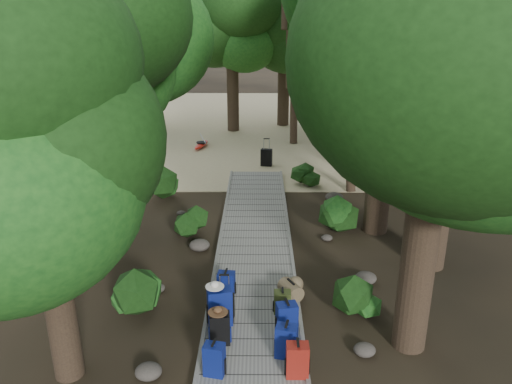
# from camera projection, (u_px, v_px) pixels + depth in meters

# --- Properties ---
(ground) EXTENTS (120.00, 120.00, 0.00)m
(ground) POSITION_uv_depth(u_px,v_px,m) (255.00, 259.00, 12.90)
(ground) COLOR #2D2316
(ground) RESTS_ON ground
(sand_beach) EXTENTS (40.00, 22.00, 0.02)m
(sand_beach) POSITION_uv_depth(u_px,v_px,m) (257.00, 124.00, 27.91)
(sand_beach) COLOR tan
(sand_beach) RESTS_ON ground
(boardwalk) EXTENTS (2.00, 12.00, 0.12)m
(boardwalk) POSITION_uv_depth(u_px,v_px,m) (255.00, 240.00, 13.82)
(boardwalk) COLOR gray
(boardwalk) RESTS_ON ground
(backpack_left_a) EXTENTS (0.40, 0.32, 0.66)m
(backpack_left_a) POSITION_uv_depth(u_px,v_px,m) (214.00, 358.00, 8.54)
(backpack_left_a) COLOR navy
(backpack_left_a) RESTS_ON boardwalk
(backpack_left_b) EXTENTS (0.40, 0.30, 0.69)m
(backpack_left_b) POSITION_uv_depth(u_px,v_px,m) (220.00, 327.00, 9.36)
(backpack_left_b) COLOR black
(backpack_left_b) RESTS_ON boardwalk
(backpack_left_c) EXTENTS (0.53, 0.43, 0.88)m
(backpack_left_c) POSITION_uv_depth(u_px,v_px,m) (220.00, 304.00, 9.90)
(backpack_left_c) COLOR navy
(backpack_left_c) RESTS_ON boardwalk
(backpack_left_d) EXTENTS (0.40, 0.31, 0.57)m
(backpack_left_d) POSITION_uv_depth(u_px,v_px,m) (226.00, 282.00, 11.01)
(backpack_left_d) COLOR navy
(backpack_left_d) RESTS_ON boardwalk
(backpack_right_a) EXTENTS (0.38, 0.27, 0.68)m
(backpack_right_a) POSITION_uv_depth(u_px,v_px,m) (297.00, 358.00, 8.51)
(backpack_right_a) COLOR maroon
(backpack_right_a) RESTS_ON boardwalk
(backpack_right_b) EXTENTS (0.44, 0.35, 0.70)m
(backpack_right_b) POSITION_uv_depth(u_px,v_px,m) (286.00, 340.00, 8.99)
(backpack_right_b) COLOR navy
(backpack_right_b) RESTS_ON boardwalk
(backpack_right_c) EXTENTS (0.44, 0.35, 0.68)m
(backpack_right_c) POSITION_uv_depth(u_px,v_px,m) (287.00, 316.00, 9.68)
(backpack_right_c) COLOR navy
(backpack_right_c) RESTS_ON boardwalk
(backpack_right_d) EXTENTS (0.35, 0.25, 0.53)m
(backpack_right_d) POSITION_uv_depth(u_px,v_px,m) (282.00, 301.00, 10.34)
(backpack_right_d) COLOR #2F3A15
(backpack_right_d) RESTS_ON boardwalk
(duffel_right_khaki) EXTENTS (0.58, 0.66, 0.37)m
(duffel_right_khaki) POSITION_uv_depth(u_px,v_px,m) (291.00, 290.00, 10.90)
(duffel_right_khaki) COLOR brown
(duffel_right_khaki) RESTS_ON boardwalk
(suitcase_on_boardwalk) EXTENTS (0.39, 0.27, 0.55)m
(suitcase_on_boardwalk) POSITION_uv_depth(u_px,v_px,m) (225.00, 306.00, 10.14)
(suitcase_on_boardwalk) COLOR black
(suitcase_on_boardwalk) RESTS_ON boardwalk
(lone_suitcase_on_sand) EXTENTS (0.49, 0.34, 0.70)m
(lone_suitcase_on_sand) POSITION_uv_depth(u_px,v_px,m) (266.00, 157.00, 20.40)
(lone_suitcase_on_sand) COLOR black
(lone_suitcase_on_sand) RESTS_ON sand_beach
(hat_brown) EXTENTS (0.37, 0.37, 0.11)m
(hat_brown) POSITION_uv_depth(u_px,v_px,m) (218.00, 310.00, 9.18)
(hat_brown) COLOR #51351E
(hat_brown) RESTS_ON backpack_left_b
(hat_white) EXTENTS (0.37, 0.37, 0.12)m
(hat_white) POSITION_uv_depth(u_px,v_px,m) (215.00, 284.00, 9.67)
(hat_white) COLOR silver
(hat_white) RESTS_ON backpack_left_c
(kayak) EXTENTS (1.39, 3.44, 0.34)m
(kayak) POSITION_uv_depth(u_px,v_px,m) (201.00, 144.00, 23.19)
(kayak) COLOR red
(kayak) RESTS_ON sand_beach
(sun_lounger) EXTENTS (1.13, 1.88, 0.58)m
(sun_lounger) POSITION_uv_depth(u_px,v_px,m) (342.00, 148.00, 22.08)
(sun_lounger) COLOR silver
(sun_lounger) RESTS_ON sand_beach
(tree_right_a) EXTENTS (5.38, 5.38, 8.96)m
(tree_right_a) POSITION_uv_depth(u_px,v_px,m) (437.00, 114.00, 8.05)
(tree_right_a) COLOR black
(tree_right_a) RESTS_ON ground
(tree_right_b) EXTENTS (5.86, 5.86, 10.47)m
(tree_right_b) POSITION_uv_depth(u_px,v_px,m) (457.00, 50.00, 10.78)
(tree_right_b) COLOR black
(tree_right_b) RESTS_ON ground
(tree_right_c) EXTENTS (5.79, 5.79, 10.02)m
(tree_right_c) POSITION_uv_depth(u_px,v_px,m) (390.00, 53.00, 12.82)
(tree_right_c) COLOR black
(tree_right_c) RESTS_ON ground
(tree_right_d) EXTENTS (5.26, 5.26, 9.64)m
(tree_right_d) POSITION_uv_depth(u_px,v_px,m) (449.00, 55.00, 14.64)
(tree_right_d) COLOR black
(tree_right_d) RESTS_ON ground
(tree_right_e) EXTENTS (5.30, 5.30, 9.54)m
(tree_right_e) POSITION_uv_depth(u_px,v_px,m) (373.00, 49.00, 17.48)
(tree_right_e) COLOR black
(tree_right_e) RESTS_ON ground
(tree_right_f) EXTENTS (5.09, 5.09, 9.09)m
(tree_right_f) POSITION_uv_depth(u_px,v_px,m) (414.00, 48.00, 20.73)
(tree_right_f) COLOR black
(tree_right_f) RESTS_ON ground
(tree_left_a) EXTENTS (4.31, 4.31, 7.18)m
(tree_left_a) POSITION_uv_depth(u_px,v_px,m) (40.00, 182.00, 7.59)
(tree_left_a) COLOR black
(tree_left_a) RESTS_ON ground
(tree_left_b) EXTENTS (5.59, 5.59, 10.06)m
(tree_left_b) POSITION_uv_depth(u_px,v_px,m) (61.00, 58.00, 11.29)
(tree_left_b) COLOR black
(tree_left_b) RESTS_ON ground
(tree_left_c) EXTENTS (5.12, 5.12, 8.91)m
(tree_left_c) POSITION_uv_depth(u_px,v_px,m) (107.00, 72.00, 13.74)
(tree_left_c) COLOR black
(tree_left_c) RESTS_ON ground
(tree_back_a) EXTENTS (5.05, 5.05, 8.74)m
(tree_back_a) POSITION_uv_depth(u_px,v_px,m) (232.00, 45.00, 25.04)
(tree_back_a) COLOR black
(tree_back_a) RESTS_ON ground
(tree_back_b) EXTENTS (5.08, 5.08, 9.08)m
(tree_back_b) POSITION_uv_depth(u_px,v_px,m) (284.00, 40.00, 26.24)
(tree_back_b) COLOR black
(tree_back_b) RESTS_ON ground
(tree_back_c) EXTENTS (4.55, 4.55, 8.19)m
(tree_back_c) POSITION_uv_depth(u_px,v_px,m) (353.00, 50.00, 25.74)
(tree_back_c) COLOR black
(tree_back_c) RESTS_ON ground
(tree_back_d) EXTENTS (4.75, 4.75, 7.92)m
(tree_back_d) POSITION_uv_depth(u_px,v_px,m) (149.00, 53.00, 25.58)
(tree_back_d) COLOR black
(tree_back_d) RESTS_ON ground
(palm_right_a) EXTENTS (4.48, 4.48, 7.63)m
(palm_right_a) POSITION_uv_depth(u_px,v_px,m) (361.00, 81.00, 16.59)
(palm_right_a) COLOR #124214
(palm_right_a) RESTS_ON ground
(palm_right_b) EXTENTS (4.46, 4.46, 8.62)m
(palm_right_b) POSITION_uv_depth(u_px,v_px,m) (372.00, 53.00, 21.18)
(palm_right_b) COLOR #124214
(palm_right_b) RESTS_ON ground
(palm_right_c) EXTENTS (4.89, 4.89, 7.79)m
(palm_right_c) POSITION_uv_depth(u_px,v_px,m) (301.00, 60.00, 22.85)
(palm_right_c) COLOR #124214
(palm_right_c) RESTS_ON ground
(palm_left_a) EXTENTS (4.85, 4.85, 7.71)m
(palm_left_a) POSITION_uv_depth(u_px,v_px,m) (117.00, 77.00, 17.27)
(palm_left_a) COLOR #124214
(palm_left_a) RESTS_ON ground
(rock_left_a) EXTENTS (0.48, 0.43, 0.26)m
(rock_left_a) POSITION_uv_depth(u_px,v_px,m) (148.00, 371.00, 8.69)
(rock_left_a) COLOR #4C473F
(rock_left_a) RESTS_ON ground
(rock_left_b) EXTENTS (0.36, 0.32, 0.20)m
(rock_left_b) POSITION_uv_depth(u_px,v_px,m) (157.00, 288.00, 11.35)
(rock_left_b) COLOR #4C473F
(rock_left_b) RESTS_ON ground
(rock_left_c) EXTENTS (0.55, 0.49, 0.30)m
(rock_left_c) POSITION_uv_depth(u_px,v_px,m) (200.00, 245.00, 13.31)
(rock_left_c) COLOR #4C473F
(rock_left_c) RESTS_ON ground
(rock_left_d) EXTENTS (0.28, 0.25, 0.15)m
(rock_left_d) POSITION_uv_depth(u_px,v_px,m) (181.00, 213.00, 15.59)
(rock_left_d) COLOR #4C473F
(rock_left_d) RESTS_ON ground
(rock_right_a) EXTENTS (0.41, 0.37, 0.23)m
(rock_right_a) POSITION_uv_depth(u_px,v_px,m) (365.00, 350.00, 9.27)
(rock_right_a) COLOR #4C473F
(rock_right_a) RESTS_ON ground
(rock_right_b) EXTENTS (0.51, 0.46, 0.28)m
(rock_right_b) POSITION_uv_depth(u_px,v_px,m) (366.00, 278.00, 11.70)
(rock_right_b) COLOR #4C473F
(rock_right_b) RESTS_ON ground
(rock_right_c) EXTENTS (0.31, 0.28, 0.17)m
(rock_right_c) POSITION_uv_depth(u_px,v_px,m) (327.00, 238.00, 13.89)
(rock_right_c) COLOR #4C473F
(rock_right_c) RESTS_ON ground
(rock_right_d) EXTENTS (0.59, 0.53, 0.33)m
(rock_right_d) POSITION_uv_depth(u_px,v_px,m) (334.00, 197.00, 16.66)
(rock_right_d) COLOR #4C473F
(rock_right_d) RESTS_ON ground
(shrub_left_a) EXTENTS (1.13, 1.13, 1.02)m
(shrub_left_a) POSITION_uv_depth(u_px,v_px,m) (133.00, 294.00, 10.37)
(shrub_left_a) COLOR #144314
(shrub_left_a) RESTS_ON ground
(shrub_left_b) EXTENTS (0.84, 0.84, 0.76)m
(shrub_left_b) POSITION_uv_depth(u_px,v_px,m) (192.00, 224.00, 14.05)
(shrub_left_b) COLOR #144314
(shrub_left_b) RESTS_ON ground
(shrub_left_c) EXTENTS (1.32, 1.32, 1.19)m
(shrub_left_c) POSITION_uv_depth(u_px,v_px,m) (163.00, 183.00, 16.69)
(shrub_left_c) COLOR #144314
(shrub_left_c) RESTS_ON ground
(shrub_right_a) EXTENTS (0.89, 0.89, 0.80)m
(shrub_right_a) POSITION_uv_depth(u_px,v_px,m) (359.00, 297.00, 10.44)
(shrub_right_a) COLOR #144314
(shrub_right_a) RESTS_ON ground
(shrub_right_b) EXTENTS (1.22, 1.22, 1.09)m
(shrub_right_b) POSITION_uv_depth(u_px,v_px,m) (340.00, 215.00, 14.25)
(shrub_right_b) COLOR #144314
(shrub_right_b) RESTS_ON ground
(shrub_right_c) EXTENTS (0.85, 0.85, 0.77)m
(shrub_right_c) POSITION_uv_depth(u_px,v_px,m) (306.00, 176.00, 18.09)
(shrub_right_c) COLOR #144314
(shrub_right_c) RESTS_ON ground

